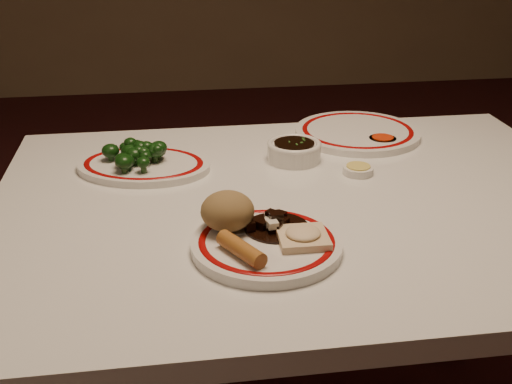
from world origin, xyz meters
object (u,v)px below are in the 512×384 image
object	(u,v)px
spring_roll	(241,249)
stirfry_heap	(275,224)
soy_bowl	(294,152)
broccoli_plate	(144,165)
main_plate	(267,244)
broccoli_pile	(138,153)
fried_wonton	(303,236)
rice_mound	(227,211)
dining_table	(304,240)

from	to	relation	value
spring_roll	stirfry_heap	bearing A→B (deg)	20.98
soy_bowl	broccoli_plate	bearing A→B (deg)	-179.31
broccoli_plate	main_plate	bearing A→B (deg)	-61.66
broccoli_plate	broccoli_pile	xyz separation A→B (m)	(-0.01, 0.00, 0.03)
fried_wonton	broccoli_pile	world-z (taller)	broccoli_pile
fried_wonton	broccoli_plate	distance (m)	0.47
main_plate	rice_mound	xyz separation A→B (m)	(-0.06, 0.05, 0.04)
dining_table	main_plate	xyz separation A→B (m)	(-0.11, -0.19, 0.10)
rice_mound	fried_wonton	distance (m)	0.13
rice_mound	soy_bowl	distance (m)	0.38
dining_table	broccoli_plate	size ratio (longest dim) A/B	3.67
soy_bowl	main_plate	bearing A→B (deg)	-107.78
main_plate	soy_bowl	size ratio (longest dim) A/B	2.71
main_plate	fried_wonton	xyz separation A→B (m)	(0.06, -0.01, 0.02)
main_plate	fried_wonton	bearing A→B (deg)	-12.01
spring_roll	broccoli_pile	bearing A→B (deg)	81.94
rice_mound	spring_roll	distance (m)	0.10
spring_roll	broccoli_pile	size ratio (longest dim) A/B	0.71
dining_table	broccoli_pile	bearing A→B (deg)	149.45
stirfry_heap	dining_table	bearing A→B (deg)	60.23
main_plate	broccoli_plate	xyz separation A→B (m)	(-0.20, 0.38, -0.00)
broccoli_pile	stirfry_heap	bearing A→B (deg)	-55.54
dining_table	soy_bowl	xyz separation A→B (m)	(0.02, 0.19, 0.11)
main_plate	soy_bowl	world-z (taller)	soy_bowl
stirfry_heap	broccoli_pile	world-z (taller)	broccoli_pile
spring_roll	broccoli_plate	distance (m)	0.45
stirfry_heap	broccoli_plate	world-z (taller)	stirfry_heap
dining_table	broccoli_pile	world-z (taller)	broccoli_pile
broccoli_pile	dining_table	bearing A→B (deg)	-30.55
fried_wonton	stirfry_heap	distance (m)	0.06
dining_table	stirfry_heap	xyz separation A→B (m)	(-0.09, -0.15, 0.12)
fried_wonton	dining_table	bearing A→B (deg)	76.08
main_plate	soy_bowl	distance (m)	0.40
rice_mound	stirfry_heap	xyz separation A→B (m)	(0.08, -0.01, -0.02)
main_plate	spring_roll	xyz separation A→B (m)	(-0.05, -0.05, 0.02)
main_plate	rice_mound	size ratio (longest dim) A/B	3.48
dining_table	broccoli_plate	xyz separation A→B (m)	(-0.31, 0.19, 0.10)
spring_roll	rice_mound	bearing A→B (deg)	66.84
dining_table	main_plate	bearing A→B (deg)	-119.75
broccoli_plate	dining_table	bearing A→B (deg)	-31.42
rice_mound	fried_wonton	bearing A→B (deg)	-28.43
broccoli_pile	fried_wonton	bearing A→B (deg)	-55.08
spring_roll	broccoli_plate	size ratio (longest dim) A/B	0.30
soy_bowl	stirfry_heap	bearing A→B (deg)	-106.44
main_plate	broccoli_plate	world-z (taller)	main_plate
rice_mound	stirfry_heap	bearing A→B (deg)	-10.72
main_plate	spring_roll	bearing A→B (deg)	-135.49
main_plate	rice_mound	distance (m)	0.09
main_plate	stirfry_heap	xyz separation A→B (m)	(0.02, 0.04, 0.02)
broccoli_plate	soy_bowl	size ratio (longest dim) A/B	2.82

